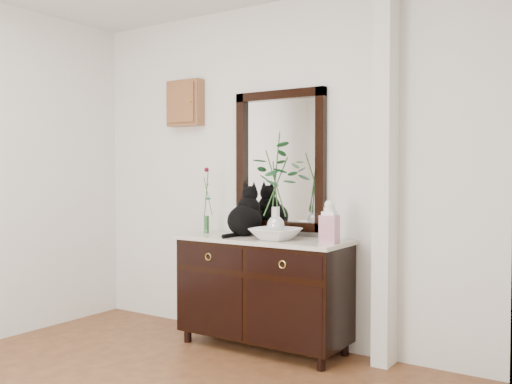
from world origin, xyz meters
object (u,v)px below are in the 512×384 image
Objects in this scene: sideboard at (263,287)px; ginger_jar at (329,221)px; lotus_bowl at (276,234)px; cat at (245,210)px.

ginger_jar reaches higher than sideboard.
lotus_bowl reaches higher than sideboard.
sideboard is 0.61m from cat.
sideboard is 3.33× the size of cat.
cat reaches higher than sideboard.
ginger_jar is at bearing -3.16° from sideboard.
cat reaches higher than lotus_bowl.
cat is 1.13× the size of lotus_bowl.
cat is at bearing 163.97° from lotus_bowl.
cat is at bearing 174.87° from ginger_jar.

